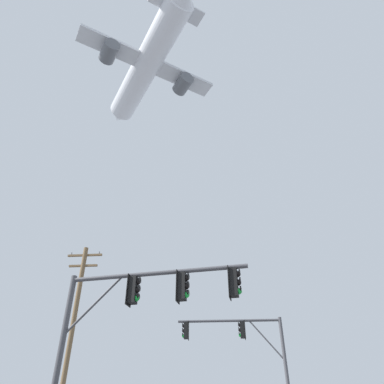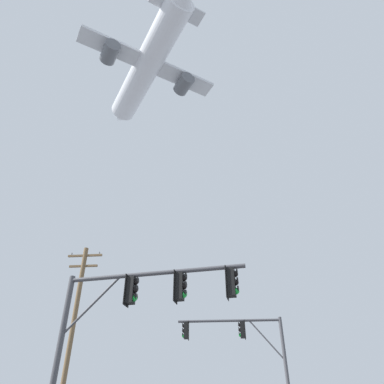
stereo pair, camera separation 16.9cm
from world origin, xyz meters
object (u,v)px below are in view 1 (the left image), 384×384
at_px(signal_pole_near, 138,308).
at_px(signal_pole_far, 247,348).
at_px(utility_pole, 72,332).
at_px(airplane, 147,64).

height_order(signal_pole_near, signal_pole_far, signal_pole_far).
bearing_deg(signal_pole_far, signal_pole_near, -111.49).
height_order(signal_pole_far, utility_pole, utility_pole).
distance_m(signal_pole_near, utility_pole, 10.80).
distance_m(signal_pole_near, airplane, 51.86).
bearing_deg(utility_pole, signal_pole_far, 7.63).
distance_m(signal_pole_near, signal_pole_far, 11.16).
xyz_separation_m(signal_pole_near, signal_pole_far, (4.08, 10.37, 0.50)).
bearing_deg(airplane, utility_pole, -84.19).
bearing_deg(signal_pole_far, utility_pole, -172.37).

